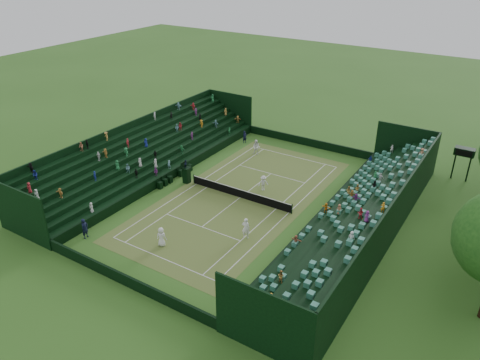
{
  "coord_description": "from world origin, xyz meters",
  "views": [
    {
      "loc": [
        21.94,
        -34.55,
        22.95
      ],
      "look_at": [
        0.0,
        0.0,
        2.0
      ],
      "focal_mm": 35.0,
      "sensor_mm": 36.0,
      "label": 1
    }
  ],
  "objects_px": {
    "tennis_net": "(240,193)",
    "umpire_chair": "(186,173)",
    "player_far_west": "(256,147)",
    "player_far_east": "(263,183)",
    "player_near_east": "(246,228)",
    "player_near_west": "(161,237)"
  },
  "relations": [
    {
      "from": "umpire_chair",
      "to": "player_near_west",
      "type": "distance_m",
      "value": 11.64
    },
    {
      "from": "player_far_west",
      "to": "player_far_east",
      "type": "distance_m",
      "value": 9.11
    },
    {
      "from": "tennis_net",
      "to": "player_near_west",
      "type": "bearing_deg",
      "value": -96.14
    },
    {
      "from": "player_near_east",
      "to": "player_far_east",
      "type": "distance_m",
      "value": 8.92
    },
    {
      "from": "player_near_east",
      "to": "umpire_chair",
      "type": "bearing_deg",
      "value": -40.91
    },
    {
      "from": "umpire_chair",
      "to": "player_far_west",
      "type": "height_order",
      "value": "umpire_chair"
    },
    {
      "from": "player_near_east",
      "to": "player_far_west",
      "type": "height_order",
      "value": "player_near_east"
    },
    {
      "from": "tennis_net",
      "to": "player_near_west",
      "type": "distance_m",
      "value": 10.58
    },
    {
      "from": "umpire_chair",
      "to": "player_far_west",
      "type": "relative_size",
      "value": 1.43
    },
    {
      "from": "player_far_west",
      "to": "player_near_west",
      "type": "bearing_deg",
      "value": -98.45
    },
    {
      "from": "player_near_west",
      "to": "player_near_east",
      "type": "height_order",
      "value": "player_near_east"
    },
    {
      "from": "umpire_chair",
      "to": "player_far_west",
      "type": "xyz_separation_m",
      "value": [
        2.47,
        10.34,
        -0.2
      ]
    },
    {
      "from": "tennis_net",
      "to": "umpire_chair",
      "type": "height_order",
      "value": "umpire_chair"
    },
    {
      "from": "player_near_east",
      "to": "player_far_west",
      "type": "xyz_separation_m",
      "value": [
        -8.31,
        15.82,
        -0.05
      ]
    },
    {
      "from": "umpire_chair",
      "to": "player_near_east",
      "type": "relative_size",
      "value": 1.35
    },
    {
      "from": "tennis_net",
      "to": "player_near_east",
      "type": "relative_size",
      "value": 5.97
    },
    {
      "from": "tennis_net",
      "to": "player_far_east",
      "type": "relative_size",
      "value": 7.1
    },
    {
      "from": "tennis_net",
      "to": "player_near_east",
      "type": "bearing_deg",
      "value": -53.57
    },
    {
      "from": "tennis_net",
      "to": "player_near_west",
      "type": "height_order",
      "value": "player_near_west"
    },
    {
      "from": "tennis_net",
      "to": "player_far_east",
      "type": "bearing_deg",
      "value": 66.68
    },
    {
      "from": "umpire_chair",
      "to": "player_near_west",
      "type": "height_order",
      "value": "umpire_chair"
    },
    {
      "from": "player_near_east",
      "to": "player_far_east",
      "type": "bearing_deg",
      "value": -83.85
    }
  ]
}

